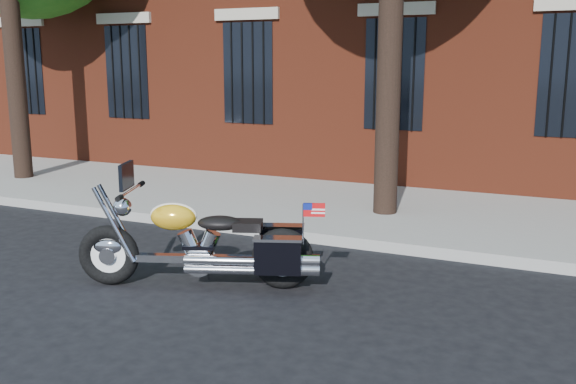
% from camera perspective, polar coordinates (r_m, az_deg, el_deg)
% --- Properties ---
extents(ground, '(120.00, 120.00, 0.00)m').
position_cam_1_polar(ground, '(7.61, -1.16, -7.14)').
color(ground, black).
rests_on(ground, ground).
extents(curb, '(40.00, 0.16, 0.15)m').
position_cam_1_polar(curb, '(8.80, 2.71, -4.05)').
color(curb, gray).
rests_on(curb, ground).
extents(sidewalk, '(40.00, 3.60, 0.15)m').
position_cam_1_polar(sidewalk, '(10.52, 6.50, -1.52)').
color(sidewalk, gray).
rests_on(sidewalk, ground).
extents(motorcycle, '(2.68, 1.35, 1.37)m').
position_cam_1_polar(motorcycle, '(7.04, -7.20, -4.84)').
color(motorcycle, black).
rests_on(motorcycle, ground).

